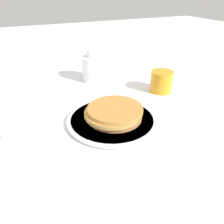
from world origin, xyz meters
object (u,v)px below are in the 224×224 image
at_px(plate, 112,119).
at_px(juice_glass, 161,81).
at_px(cream_jug, 94,68).
at_px(water_bottle_near, 0,97).
at_px(pancake_stack, 114,113).

xyz_separation_m(plate, juice_glass, (0.26, 0.12, 0.03)).
bearing_deg(cream_jug, plate, -101.21).
xyz_separation_m(juice_glass, water_bottle_near, (-0.55, -0.07, 0.08)).
height_order(pancake_stack, water_bottle_near, water_bottle_near).
relative_size(pancake_stack, cream_jug, 1.30).
bearing_deg(pancake_stack, water_bottle_near, 169.02).
height_order(juice_glass, water_bottle_near, water_bottle_near).
height_order(plate, cream_jug, cream_jug).
bearing_deg(pancake_stack, juice_glass, 26.02).
bearing_deg(water_bottle_near, juice_glass, 7.37).
relative_size(cream_jug, water_bottle_near, 0.54).
relative_size(juice_glass, cream_jug, 0.63).
distance_m(juice_glass, water_bottle_near, 0.56).
bearing_deg(plate, juice_glass, 24.86).
xyz_separation_m(pancake_stack, juice_glass, (0.26, 0.13, 0.01)).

